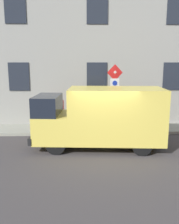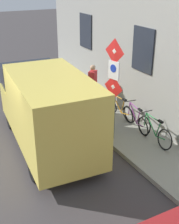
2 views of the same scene
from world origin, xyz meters
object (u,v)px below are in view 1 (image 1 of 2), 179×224
Objects in this scene: delivery_van at (101,116)px; litter_bin at (98,122)px; bicycle_orange at (89,119)px; bicycle_purple at (107,119)px; pedestrian at (59,110)px; bicycle_green at (126,119)px; sign_post_stacked at (115,90)px.

litter_bin is (2.06, -0.01, -0.74)m from delivery_van.
bicycle_orange is at bearing -78.15° from delivery_van.
delivery_van is at bearing 93.10° from bicycle_orange.
pedestrian is (-0.31, 2.55, 0.56)m from bicycle_purple.
pedestrian is (-0.31, 3.55, 0.56)m from bicycle_green.
delivery_van is at bearing 157.16° from sign_post_stacked.
sign_post_stacked reaches higher than litter_bin.
litter_bin is at bearing 109.15° from bicycle_orange.
sign_post_stacked is 3.53× the size of litter_bin.
delivery_van reaches higher than bicycle_orange.
pedestrian is at bearing 6.69° from bicycle_orange.
bicycle_purple is 0.99× the size of pedestrian.
litter_bin is at bearing -86.15° from delivery_van.
bicycle_orange is 1.04m from litter_bin.
litter_bin reaches higher than bicycle_purple.
bicycle_green is at bearing -59.16° from litter_bin.
bicycle_purple is at bearing 10.90° from sign_post_stacked.
bicycle_orange is 1.67m from pedestrian.
sign_post_stacked is 2.25m from delivery_van.
litter_bin is at bearing -61.63° from pedestrian.
bicycle_purple is at bearing -31.67° from litter_bin.
bicycle_purple is at bearing -97.09° from delivery_van.
sign_post_stacked is 1.85× the size of bicycle_green.
pedestrian is (0.78, 2.76, -1.13)m from sign_post_stacked.
delivery_van reaches higher than bicycle_green.
bicycle_green is 2.01m from bicycle_orange.
delivery_van is at bearing -97.68° from pedestrian.
pedestrian is at bearing 6.37° from bicycle_green.
delivery_van is 3.17× the size of pedestrian.
delivery_van is 3.19× the size of bicycle_purple.
sign_post_stacked is 1.85× the size of pedestrian.
litter_bin is (-0.95, -0.42, 0.08)m from bicycle_orange.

